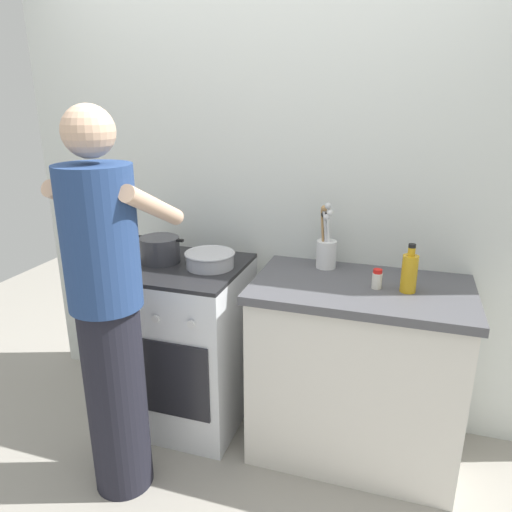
# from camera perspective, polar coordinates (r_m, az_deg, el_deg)

# --- Properties ---
(ground) EXTENTS (6.00, 6.00, 0.00)m
(ground) POSITION_cam_1_polar(r_m,az_deg,el_deg) (2.69, -1.93, -21.42)
(ground) COLOR gray
(back_wall) EXTENTS (3.20, 0.10, 2.50)m
(back_wall) POSITION_cam_1_polar(r_m,az_deg,el_deg) (2.54, 5.91, 7.63)
(back_wall) COLOR silver
(back_wall) RESTS_ON ground
(countertop) EXTENTS (1.00, 0.60, 0.90)m
(countertop) POSITION_cam_1_polar(r_m,az_deg,el_deg) (2.45, 11.75, -13.20)
(countertop) COLOR silver
(countertop) RESTS_ON ground
(stove_range) EXTENTS (0.60, 0.62, 0.90)m
(stove_range) POSITION_cam_1_polar(r_m,az_deg,el_deg) (2.66, -8.18, -10.30)
(stove_range) COLOR silver
(stove_range) RESTS_ON ground
(pot) EXTENTS (0.27, 0.21, 0.13)m
(pot) POSITION_cam_1_polar(r_m,az_deg,el_deg) (2.54, -11.38, 0.76)
(pot) COLOR #38383D
(pot) RESTS_ON stove_range
(mixing_bowl) EXTENTS (0.26, 0.26, 0.08)m
(mixing_bowl) POSITION_cam_1_polar(r_m,az_deg,el_deg) (2.42, -5.53, -0.33)
(mixing_bowl) COLOR #B7B7BC
(mixing_bowl) RESTS_ON stove_range
(utensil_crock) EXTENTS (0.10, 0.10, 0.34)m
(utensil_crock) POSITION_cam_1_polar(r_m,az_deg,el_deg) (2.42, 8.37, 0.96)
(utensil_crock) COLOR silver
(utensil_crock) RESTS_ON countertop
(spice_bottle) EXTENTS (0.04, 0.04, 0.09)m
(spice_bottle) POSITION_cam_1_polar(r_m,az_deg,el_deg) (2.21, 14.24, -2.68)
(spice_bottle) COLOR silver
(spice_bottle) RESTS_ON countertop
(oil_bottle) EXTENTS (0.07, 0.07, 0.22)m
(oil_bottle) POSITION_cam_1_polar(r_m,az_deg,el_deg) (2.20, 17.81, -1.87)
(oil_bottle) COLOR gold
(oil_bottle) RESTS_ON countertop
(person) EXTENTS (0.41, 0.50, 1.70)m
(person) POSITION_cam_1_polar(r_m,az_deg,el_deg) (2.10, -17.16, -6.63)
(person) COLOR black
(person) RESTS_ON ground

